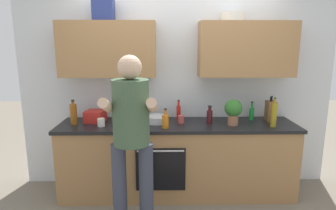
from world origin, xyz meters
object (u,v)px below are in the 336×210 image
bottle_juice (165,121)px  bottle_wine (210,116)px  grocery_bag_crisps (95,116)px  grocery_bag_rice (124,117)px  potted_herb (233,110)px  mixing_bowl (157,119)px  bottle_soda (252,113)px  knife_block (270,111)px  bottle_syrup (74,114)px  cup_ceramic (181,119)px  cup_coffee (101,122)px  bottle_oil (274,114)px  person_standing (131,132)px  bottle_hotsauce (179,112)px

bottle_juice → bottle_wine: 0.56m
grocery_bag_crisps → grocery_bag_rice: bearing=-22.1°
bottle_wine → potted_herb: bearing=-14.9°
potted_herb → grocery_bag_rice: size_ratio=1.62×
bottle_juice → grocery_bag_rice: bearing=164.4°
mixing_bowl → grocery_bag_rice: 0.40m
bottle_soda → knife_block: size_ratio=0.75×
bottle_juice → bottle_syrup: 1.10m
cup_ceramic → knife_block: (1.11, 0.08, 0.08)m
knife_block → potted_herb: bearing=-160.2°
cup_coffee → potted_herb: (1.54, 0.03, 0.13)m
bottle_oil → person_standing: bearing=-158.6°
bottle_syrup → grocery_bag_rice: bottle_syrup is taller
bottle_hotsauce → knife_block: (1.13, -0.09, 0.03)m
grocery_bag_rice → bottle_wine: bearing=2.4°
bottle_syrup → grocery_bag_crisps: bearing=27.7°
person_standing → cup_coffee: bearing=122.5°
bottle_juice → cup_ceramic: (0.19, 0.21, -0.04)m
bottle_syrup → cup_coffee: bearing=-14.6°
bottle_oil → bottle_syrup: size_ratio=1.15×
cup_ceramic → cup_coffee: 0.94m
cup_ceramic → cup_coffee: same height
bottle_wine → bottle_hotsauce: bottle_hotsauce is taller
grocery_bag_rice → bottle_hotsauce: bearing=20.3°
cup_ceramic → potted_herb: (0.60, -0.10, 0.13)m
bottle_wine → cup_coffee: (-1.27, -0.10, -0.04)m
bottle_hotsauce → potted_herb: 0.69m
bottle_juice → cup_coffee: bearing=173.8°
knife_block → grocery_bag_rice: bearing=-175.1°
bottle_syrup → cup_coffee: size_ratio=3.19×
knife_block → bottle_hotsauce: bearing=175.5°
cup_ceramic → bottle_hotsauce: bearing=97.7°
person_standing → bottle_soda: size_ratio=7.50×
bottle_oil → cup_coffee: size_ratio=3.66×
bottle_oil → grocery_bag_rice: bottle_oil is taller
bottle_wine → bottle_syrup: bearing=-179.7°
grocery_bag_rice → person_standing: bearing=-77.2°
bottle_wine → cup_coffee: bottle_wine is taller
bottle_hotsauce → potted_herb: bearing=-23.4°
cup_coffee → bottle_syrup: bearing=165.4°
bottle_juice → potted_herb: 0.81m
bottle_hotsauce → bottle_soda: bearing=-2.5°
bottle_syrup → mixing_bowl: bearing=3.7°
cup_ceramic → grocery_bag_crisps: size_ratio=0.41×
bottle_soda → cup_coffee: bearing=-172.0°
bottle_oil → cup_coffee: (-1.99, 0.05, -0.10)m
bottle_soda → grocery_bag_rice: 1.58m
knife_block → grocery_bag_crisps: 2.16m
bottle_wine → cup_ceramic: bottle_wine is taller
bottle_oil → cup_coffee: bearing=178.6°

